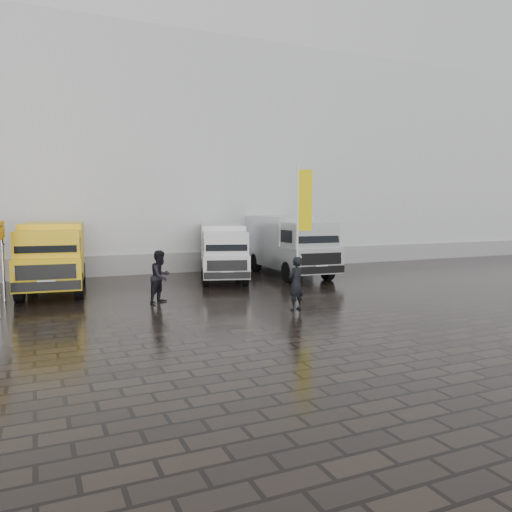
{
  "coord_description": "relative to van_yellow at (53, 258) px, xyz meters",
  "views": [
    {
      "loc": [
        -8.8,
        -16.49,
        3.24
      ],
      "look_at": [
        -0.49,
        2.2,
        1.27
      ],
      "focal_mm": 35.0,
      "sensor_mm": 36.0,
      "label": 1
    }
  ],
  "objects": [
    {
      "name": "ground",
      "position": [
        8.2,
        -4.19,
        -1.33
      ],
      "size": [
        120.0,
        120.0,
        0.0
      ],
      "primitive_type": "plane",
      "color": "black",
      "rests_on": "ground"
    },
    {
      "name": "exhibition_hall",
      "position": [
        10.2,
        11.81,
        4.67
      ],
      "size": [
        44.0,
        16.0,
        12.0
      ],
      "primitive_type": "cube",
      "color": "silver",
      "rests_on": "ground"
    },
    {
      "name": "hall_plinth",
      "position": [
        10.2,
        3.76,
        -0.83
      ],
      "size": [
        44.0,
        0.15,
        1.0
      ],
      "primitive_type": "cube",
      "color": "gray",
      "rests_on": "ground"
    },
    {
      "name": "van_yellow",
      "position": [
        0.0,
        0.0,
        0.0
      ],
      "size": [
        2.81,
        5.96,
        2.66
      ],
      "primitive_type": null,
      "rotation": [
        0.0,
        0.0,
        -0.1
      ],
      "color": "yellow",
      "rests_on": "ground"
    },
    {
      "name": "van_white",
      "position": [
        7.18,
        0.51,
        -0.1
      ],
      "size": [
        3.47,
        5.99,
        2.46
      ],
      "primitive_type": null,
      "rotation": [
        0.0,
        0.0,
        -0.29
      ],
      "color": "silver",
      "rests_on": "ground"
    },
    {
      "name": "van_silver",
      "position": [
        10.56,
        0.51,
        0.1
      ],
      "size": [
        2.6,
        6.71,
        2.85
      ],
      "primitive_type": null,
      "rotation": [
        0.0,
        0.0,
        -0.06
      ],
      "color": "silver",
      "rests_on": "ground"
    },
    {
      "name": "flagpole",
      "position": [
        8.88,
        -3.72,
        1.41
      ],
      "size": [
        0.88,
        0.5,
        4.92
      ],
      "color": "black",
      "rests_on": "ground"
    },
    {
      "name": "wheelie_bin",
      "position": [
        13.06,
        3.13,
        -0.79
      ],
      "size": [
        0.82,
        0.82,
        1.07
      ],
      "primitive_type": "cube",
      "rotation": [
        0.0,
        0.0,
        -0.33
      ],
      "color": "black",
      "rests_on": "ground"
    },
    {
      "name": "person_front",
      "position": [
        6.92,
        -6.87,
        -0.47
      ],
      "size": [
        0.73,
        0.61,
        1.71
      ],
      "primitive_type": "imported",
      "rotation": [
        0.0,
        0.0,
        3.52
      ],
      "color": "black",
      "rests_on": "ground"
    },
    {
      "name": "person_tent",
      "position": [
        3.29,
        -3.86,
        -0.43
      ],
      "size": [
        1.11,
        1.08,
        1.81
      ],
      "primitive_type": "imported",
      "rotation": [
        0.0,
        0.0,
        0.67
      ],
      "color": "black",
      "rests_on": "ground"
    }
  ]
}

